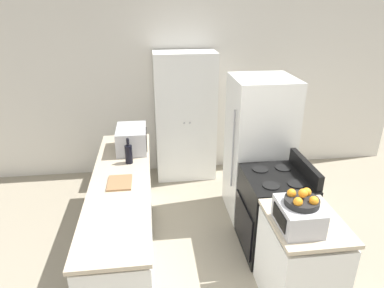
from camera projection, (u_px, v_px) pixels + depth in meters
wall_back at (180, 90)px, 5.18m from camera, size 7.00×0.06×2.60m
counter_left at (124, 218)px, 3.64m from camera, size 0.60×2.48×0.90m
counter_right at (299, 263)px, 3.02m from camera, size 0.60×0.72×0.90m
pantry_cabinet at (185, 117)px, 5.07m from camera, size 0.88×0.49×1.91m
stove at (273, 213)px, 3.69m from camera, size 0.66×0.72×1.06m
refrigerator at (258, 148)px, 4.22m from camera, size 0.74×0.71×1.76m
microwave at (132, 139)px, 4.09m from camera, size 0.35×0.49×0.28m
wine_bottle at (129, 154)px, 3.77m from camera, size 0.08×0.08×0.29m
toaster_oven at (298, 216)px, 2.71m from camera, size 0.31×0.38×0.21m
fruit_bowl at (302, 200)px, 2.67m from camera, size 0.27×0.27×0.14m
cutting_board at (120, 183)px, 3.39m from camera, size 0.23×0.30×0.02m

